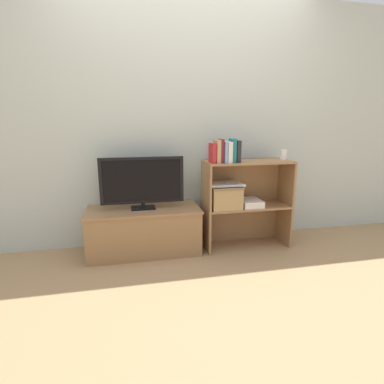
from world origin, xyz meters
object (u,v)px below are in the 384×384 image
tv_stand (144,230)px  book_tan (217,151)px  book_crimson (212,153)px  storage_basket_left (224,195)px  laptop (224,184)px  baby_monitor (283,155)px  tv (142,181)px  book_skyblue (224,152)px  magazine_stack (250,203)px  book_ivory (228,152)px  book_charcoal (237,151)px  book_teal (232,150)px  book_maroon (221,151)px

tv_stand → book_tan: book_tan is taller
book_tan → book_crimson: bearing=180.0°
tv_stand → storage_basket_left: size_ratio=3.49×
book_tan → laptop: (0.09, 0.05, -0.31)m
baby_monitor → storage_basket_left: bearing=-178.6°
tv → book_skyblue: (0.74, -0.12, 0.27)m
book_skyblue → baby_monitor: size_ratio=1.48×
book_skyblue → magazine_stack: size_ratio=0.75×
book_skyblue → tv_stand: bearing=170.7°
book_ivory → storage_basket_left: book_ivory is taller
book_skyblue → book_charcoal: 0.12m
storage_basket_left → magazine_stack: storage_basket_left is taller
laptop → book_tan: bearing=-153.1°
book_teal → book_maroon: bearing=180.0°
book_teal → baby_monitor: book_teal is taller
book_teal → baby_monitor: size_ratio=1.68×
book_charcoal → book_skyblue: bearing=180.0°
book_tan → book_charcoal: 0.19m
tv → tv_stand: bearing=90.0°
book_tan → storage_basket_left: 0.44m
tv → laptop: bearing=-5.4°
book_tan → book_ivory: size_ratio=1.10×
tv_stand → laptop: 0.88m
magazine_stack → baby_monitor: bearing=5.1°
book_crimson → tv: bearing=169.2°
book_skyblue → baby_monitor: 0.63m
storage_basket_left → book_tan: bearing=-153.1°
book_skyblue → baby_monitor: book_skyblue is taller
book_teal → book_charcoal: size_ratio=1.09×
laptop → book_teal: bearing=-40.9°
tv → book_tan: (0.67, -0.12, 0.27)m
tv_stand → tv: bearing=-90.0°
tv_stand → book_maroon: bearing=-9.7°
tv → baby_monitor: bearing=-2.4°
tv_stand → book_crimson: 0.97m
tv → book_ivory: (0.77, -0.12, 0.26)m
book_tan → book_teal: size_ratio=0.96×
book_skyblue → book_ivory: (0.04, -0.00, -0.00)m
book_teal → magazine_stack: (0.21, 0.03, -0.51)m
book_charcoal → book_teal: bearing=180.0°
tv → book_skyblue: book_skyblue is taller
book_teal → tv: bearing=171.7°
tv_stand → book_teal: 1.12m
book_charcoal → tv: bearing=172.1°
tv_stand → storage_basket_left: bearing=-5.5°
book_charcoal → book_maroon: bearing=180.0°
book_tan → laptop: 0.33m
book_maroon → baby_monitor: size_ratio=1.64×
book_tan → storage_basket_left: book_tan is taller
tv → book_skyblue: bearing=-9.2°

